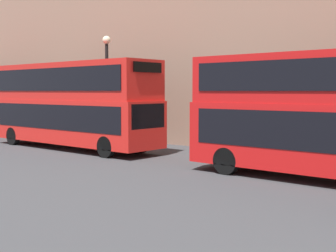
# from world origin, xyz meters

# --- Properties ---
(bus_second_in_queue) EXTENTS (2.59, 11.10, 4.50)m
(bus_second_in_queue) POSITION_xyz_m (1.60, 19.81, 2.48)
(bus_second_in_queue) COLOR red
(bus_second_in_queue) RESTS_ON ground
(street_lamp) EXTENTS (0.44, 0.44, 6.04)m
(street_lamp) POSITION_xyz_m (3.41, 19.07, 3.76)
(street_lamp) COLOR black
(street_lamp) RESTS_ON ground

